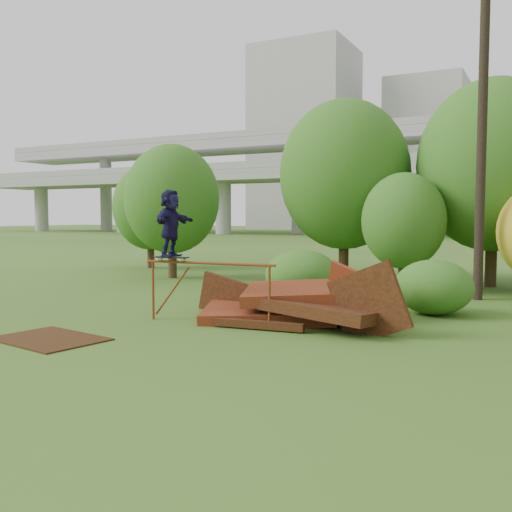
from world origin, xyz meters
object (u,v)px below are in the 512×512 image
at_px(flat_plate, 49,339).
at_px(utility_pole, 482,114).
at_px(scrap_pile, 296,305).
at_px(skater, 171,223).

height_order(flat_plate, utility_pole, utility_pole).
xyz_separation_m(flat_plate, utility_pole, (7.15, 10.01, 5.52)).
relative_size(scrap_pile, flat_plate, 2.68).
distance_m(scrap_pile, skater, 3.59).
xyz_separation_m(skater, flat_plate, (-0.97, -2.90, -2.34)).
relative_size(flat_plate, utility_pole, 0.20).
bearing_deg(scrap_pile, utility_pole, 60.23).
xyz_separation_m(scrap_pile, flat_plate, (-3.75, -4.06, -0.40)).
bearing_deg(scrap_pile, skater, -157.28).
distance_m(scrap_pile, flat_plate, 5.54).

